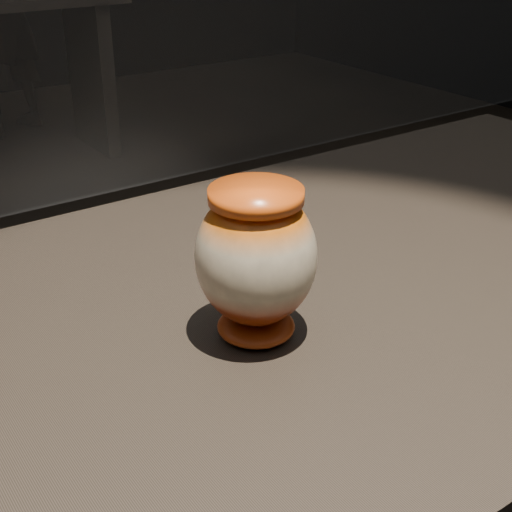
% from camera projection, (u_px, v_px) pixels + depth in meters
% --- Properties ---
extents(display_plinth, '(2.00, 0.80, 0.90)m').
position_uv_depth(display_plinth, '(222.00, 478.00, 0.99)').
color(display_plinth, black).
rests_on(display_plinth, ground).
extents(main_vase, '(0.16, 0.16, 0.18)m').
position_uv_depth(main_vase, '(256.00, 259.00, 0.78)').
color(main_vase, maroon).
rests_on(main_vase, display_plinth).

